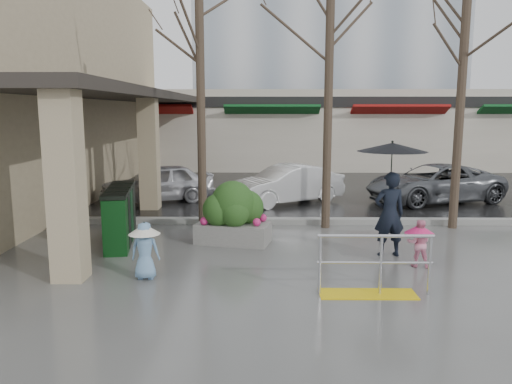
{
  "coord_description": "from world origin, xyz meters",
  "views": [
    {
      "loc": [
        -0.45,
        -9.11,
        3.03
      ],
      "look_at": [
        -0.58,
        1.36,
        1.3
      ],
      "focal_mm": 35.0,
      "sensor_mm": 36.0,
      "label": 1
    }
  ],
  "objects_px": {
    "planter": "(233,213)",
    "woman": "(391,186)",
    "tree_midwest": "(330,18)",
    "tree_mideast": "(465,34)",
    "car_a": "(158,183)",
    "news_boxes": "(120,216)",
    "child_blue": "(145,245)",
    "tree_west": "(200,25)",
    "car_b": "(287,184)",
    "child_pink": "(419,239)",
    "handrail": "(372,273)",
    "car_c": "(434,183)"
  },
  "relations": [
    {
      "from": "planter",
      "to": "woman",
      "type": "bearing_deg",
      "value": -16.64
    },
    {
      "from": "tree_midwest",
      "to": "tree_mideast",
      "type": "xyz_separation_m",
      "value": [
        3.3,
        -0.0,
        -0.37
      ]
    },
    {
      "from": "tree_midwest",
      "to": "car_a",
      "type": "bearing_deg",
      "value": 144.65
    },
    {
      "from": "tree_mideast",
      "to": "news_boxes",
      "type": "distance_m",
      "value": 9.36
    },
    {
      "from": "tree_mideast",
      "to": "child_blue",
      "type": "relative_size",
      "value": 6.16
    },
    {
      "from": "woman",
      "to": "news_boxes",
      "type": "xyz_separation_m",
      "value": [
        -5.89,
        0.92,
        -0.84
      ]
    },
    {
      "from": "planter",
      "to": "news_boxes",
      "type": "xyz_separation_m",
      "value": [
        -2.58,
        -0.07,
        -0.04
      ]
    },
    {
      "from": "tree_west",
      "to": "car_b",
      "type": "relative_size",
      "value": 1.78
    },
    {
      "from": "tree_mideast",
      "to": "child_pink",
      "type": "bearing_deg",
      "value": -120.16
    },
    {
      "from": "tree_west",
      "to": "tree_mideast",
      "type": "relative_size",
      "value": 1.05
    },
    {
      "from": "child_pink",
      "to": "planter",
      "type": "relative_size",
      "value": 0.52
    },
    {
      "from": "tree_west",
      "to": "planter",
      "type": "relative_size",
      "value": 3.79
    },
    {
      "from": "woman",
      "to": "car_a",
      "type": "distance_m",
      "value": 8.74
    },
    {
      "from": "tree_midwest",
      "to": "woman",
      "type": "relative_size",
      "value": 2.9
    },
    {
      "from": "handrail",
      "to": "car_a",
      "type": "bearing_deg",
      "value": 122.09
    },
    {
      "from": "tree_mideast",
      "to": "car_a",
      "type": "bearing_deg",
      "value": 156.65
    },
    {
      "from": "handrail",
      "to": "woman",
      "type": "distance_m",
      "value": 2.65
    },
    {
      "from": "woman",
      "to": "car_a",
      "type": "relative_size",
      "value": 0.65
    },
    {
      "from": "child_pink",
      "to": "car_b",
      "type": "xyz_separation_m",
      "value": [
        -2.25,
        6.64,
        0.08
      ]
    },
    {
      "from": "child_blue",
      "to": "planter",
      "type": "distance_m",
      "value": 2.89
    },
    {
      "from": "woman",
      "to": "news_boxes",
      "type": "height_order",
      "value": "woman"
    },
    {
      "from": "tree_midwest",
      "to": "car_b",
      "type": "relative_size",
      "value": 1.83
    },
    {
      "from": "tree_mideast",
      "to": "car_b",
      "type": "relative_size",
      "value": 1.7
    },
    {
      "from": "tree_mideast",
      "to": "woman",
      "type": "bearing_deg",
      "value": -132.32
    },
    {
      "from": "child_pink",
      "to": "news_boxes",
      "type": "xyz_separation_m",
      "value": [
        -6.29,
        1.66,
        0.1
      ]
    },
    {
      "from": "car_a",
      "to": "car_c",
      "type": "distance_m",
      "value": 9.16
    },
    {
      "from": "child_blue",
      "to": "news_boxes",
      "type": "height_order",
      "value": "news_boxes"
    },
    {
      "from": "tree_west",
      "to": "woman",
      "type": "relative_size",
      "value": 2.82
    },
    {
      "from": "handrail",
      "to": "woman",
      "type": "height_order",
      "value": "woman"
    },
    {
      "from": "tree_west",
      "to": "tree_mideast",
      "type": "distance_m",
      "value": 6.5
    },
    {
      "from": "car_a",
      "to": "woman",
      "type": "bearing_deg",
      "value": 23.72
    },
    {
      "from": "handrail",
      "to": "news_boxes",
      "type": "distance_m",
      "value": 5.98
    },
    {
      "from": "child_pink",
      "to": "news_boxes",
      "type": "height_order",
      "value": "news_boxes"
    },
    {
      "from": "tree_west",
      "to": "news_boxes",
      "type": "distance_m",
      "value": 5.02
    },
    {
      "from": "child_blue",
      "to": "car_c",
      "type": "bearing_deg",
      "value": -135.5
    },
    {
      "from": "tree_mideast",
      "to": "child_blue",
      "type": "bearing_deg",
      "value": -150.15
    },
    {
      "from": "handrail",
      "to": "child_blue",
      "type": "xyz_separation_m",
      "value": [
        -3.92,
        0.75,
        0.25
      ]
    },
    {
      "from": "car_c",
      "to": "woman",
      "type": "bearing_deg",
      "value": -43.52
    },
    {
      "from": "child_pink",
      "to": "child_blue",
      "type": "xyz_separation_m",
      "value": [
        -5.16,
        -0.78,
        0.07
      ]
    },
    {
      "from": "news_boxes",
      "to": "car_b",
      "type": "height_order",
      "value": "news_boxes"
    },
    {
      "from": "car_a",
      "to": "car_c",
      "type": "xyz_separation_m",
      "value": [
        9.16,
        0.02,
        0.0
      ]
    },
    {
      "from": "planter",
      "to": "car_c",
      "type": "distance_m",
      "value": 8.2
    },
    {
      "from": "tree_midwest",
      "to": "child_blue",
      "type": "relative_size",
      "value": 6.63
    },
    {
      "from": "car_a",
      "to": "news_boxes",
      "type": "bearing_deg",
      "value": -18.46
    },
    {
      "from": "tree_mideast",
      "to": "woman",
      "type": "height_order",
      "value": "tree_mideast"
    },
    {
      "from": "child_pink",
      "to": "planter",
      "type": "xyz_separation_m",
      "value": [
        -3.71,
        1.73,
        0.14
      ]
    },
    {
      "from": "tree_midwest",
      "to": "car_b",
      "type": "distance_m",
      "value": 5.76
    },
    {
      "from": "tree_midwest",
      "to": "child_blue",
      "type": "bearing_deg",
      "value": -132.87
    },
    {
      "from": "tree_mideast",
      "to": "news_boxes",
      "type": "relative_size",
      "value": 2.75
    },
    {
      "from": "handrail",
      "to": "child_blue",
      "type": "bearing_deg",
      "value": 169.21
    }
  ]
}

